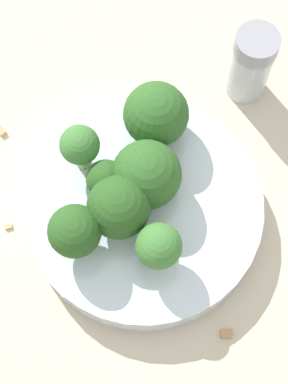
{
  "coord_description": "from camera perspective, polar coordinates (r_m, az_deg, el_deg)",
  "views": [
    {
      "loc": [
        -0.18,
        -0.03,
        0.54
      ],
      "look_at": [
        0.0,
        0.0,
        0.06
      ],
      "focal_mm": 60.0,
      "sensor_mm": 36.0,
      "label": 1
    }
  ],
  "objects": [
    {
      "name": "bowl",
      "position": [
        0.56,
        0.0,
        -1.65
      ],
      "size": [
        0.2,
        0.2,
        0.03
      ],
      "primitive_type": "cylinder",
      "color": "silver",
      "rests_on": "ground_plane"
    },
    {
      "name": "broccoli_floret_5",
      "position": [
        0.53,
        -5.72,
        4.07
      ],
      "size": [
        0.03,
        0.03,
        0.05
      ],
      "color": "#84AD66",
      "rests_on": "bowl"
    },
    {
      "name": "almond_crumb_1",
      "position": [
        0.61,
        -12.63,
        5.41
      ],
      "size": [
        0.01,
        0.01,
        0.01
      ],
      "primitive_type": "cube",
      "rotation": [
        0.0,
        0.0,
        0.83
      ],
      "color": "tan",
      "rests_on": "ground_plane"
    },
    {
      "name": "pepper_shaker",
      "position": [
        0.6,
        9.5,
        11.14
      ],
      "size": [
        0.04,
        0.04,
        0.08
      ],
      "color": "#B2B7BC",
      "rests_on": "ground_plane"
    },
    {
      "name": "almond_crumb_2",
      "position": [
        0.58,
        -11.99,
        -2.97
      ],
      "size": [
        0.01,
        0.01,
        0.01
      ],
      "primitive_type": "cube",
      "rotation": [
        0.0,
        0.0,
        1.99
      ],
      "color": "tan",
      "rests_on": "ground_plane"
    },
    {
      "name": "almond_crumb_3",
      "position": [
        0.55,
        7.38,
        -12.36
      ],
      "size": [
        0.01,
        0.01,
        0.01
      ],
      "primitive_type": "cube",
      "rotation": [
        0.0,
        0.0,
        4.83
      ],
      "color": "#AD7F4C",
      "rests_on": "ground_plane"
    },
    {
      "name": "broccoli_floret_1",
      "position": [
        0.52,
        -3.4,
        1.07
      ],
      "size": [
        0.03,
        0.03,
        0.04
      ],
      "color": "#84AD66",
      "rests_on": "bowl"
    },
    {
      "name": "ground_plane",
      "position": [
        0.57,
        0.0,
        -2.18
      ],
      "size": [
        3.0,
        3.0,
        0.0
      ],
      "primitive_type": "plane",
      "color": "beige"
    },
    {
      "name": "broccoli_floret_6",
      "position": [
        0.52,
        0.35,
        1.52
      ],
      "size": [
        0.06,
        0.06,
        0.06
      ],
      "color": "#84AD66",
      "rests_on": "bowl"
    },
    {
      "name": "broccoli_floret_4",
      "position": [
        0.54,
        0.76,
        6.92
      ],
      "size": [
        0.06,
        0.06,
        0.06
      ],
      "color": "#8EB770",
      "rests_on": "bowl"
    },
    {
      "name": "broccoli_floret_3",
      "position": [
        0.5,
        -6.18,
        -3.52
      ],
      "size": [
        0.04,
        0.04,
        0.06
      ],
      "color": "#84AD66",
      "rests_on": "bowl"
    },
    {
      "name": "broccoli_floret_2",
      "position": [
        0.51,
        -2.27,
        -1.39
      ],
      "size": [
        0.05,
        0.05,
        0.06
      ],
      "color": "#8EB770",
      "rests_on": "bowl"
    },
    {
      "name": "broccoli_floret_0",
      "position": [
        0.5,
        1.31,
        -4.94
      ],
      "size": [
        0.04,
        0.04,
        0.05
      ],
      "color": "#7A9E5B",
      "rests_on": "bowl"
    }
  ]
}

